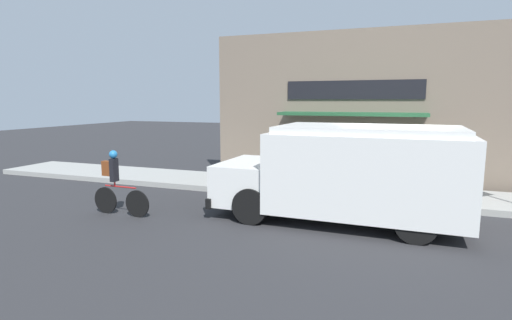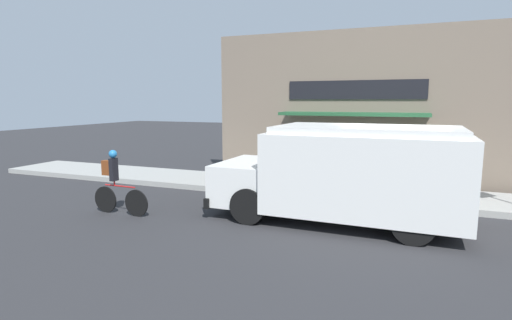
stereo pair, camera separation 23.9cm
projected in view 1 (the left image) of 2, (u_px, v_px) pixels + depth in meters
ground_plane at (390, 208)px, 10.38m from camera, size 70.00×70.00×0.00m
sidewalk at (392, 195)px, 11.44m from camera, size 28.00×2.29×0.17m
storefront at (395, 109)px, 12.51m from camera, size 12.18×1.12×5.01m
school_bus at (350, 172)px, 9.12m from camera, size 5.65×2.92×2.20m
cyclist at (116, 184)px, 9.66m from camera, size 1.61×0.20×1.58m
trash_bin at (340, 173)px, 12.07m from camera, size 0.64×0.64×0.86m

